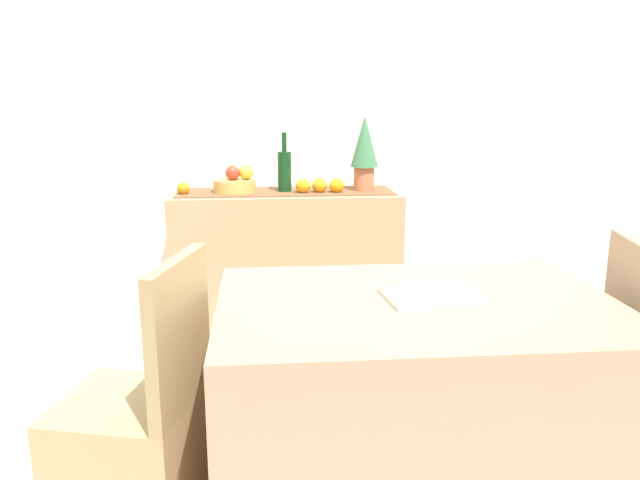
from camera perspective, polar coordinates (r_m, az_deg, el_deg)
ground_plane at (r=2.74m, az=1.14°, el=-16.77°), size 6.40×6.40×0.02m
room_wall_rear at (r=3.54m, az=-0.90°, el=13.14°), size 6.40×0.06×2.70m
sideboard_console at (r=3.41m, az=-3.06°, el=-2.68°), size 1.20×0.42×0.85m
table_runner at (r=3.31m, az=-3.15°, el=4.42°), size 1.13×0.32×0.01m
fruit_bowl at (r=3.31m, az=-7.80°, el=4.92°), size 0.22×0.22×0.06m
apple_center at (r=3.29m, az=-7.97°, el=6.09°), size 0.08×0.08×0.08m
apple_right at (r=3.30m, az=-6.73°, el=6.17°), size 0.08×0.08×0.08m
apple_upper at (r=3.36m, az=-7.92°, el=6.18°), size 0.07×0.07×0.07m
wine_bottle at (r=3.30m, az=-3.25°, el=6.36°), size 0.07×0.07×0.31m
potted_plant at (r=3.33m, az=4.07°, el=8.26°), size 0.15×0.15×0.40m
orange_loose_end at (r=3.26m, az=-1.56°, el=4.92°), size 0.08×0.08×0.08m
orange_loose_mid at (r=3.28m, az=1.52°, el=4.96°), size 0.08×0.08×0.08m
orange_loose_near_bowl at (r=3.27m, az=-0.03°, el=4.98°), size 0.08×0.08×0.08m
orange_loose_far at (r=3.29m, az=-12.35°, el=4.60°), size 0.06×0.06×0.06m
dining_table at (r=2.09m, az=8.55°, el=-15.11°), size 1.22×0.84×0.74m
open_book at (r=1.97m, az=10.03°, el=-4.97°), size 0.30×0.24×0.02m
chair_near_window at (r=2.13m, az=-16.42°, el=-18.22°), size 0.49×0.49×0.90m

